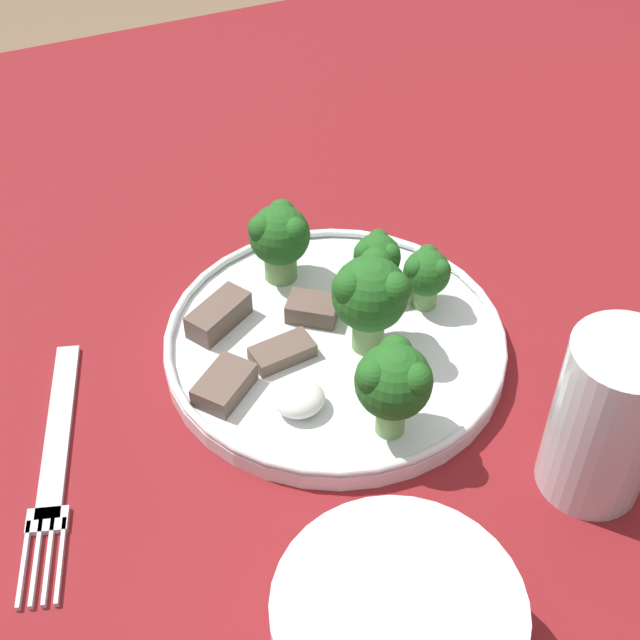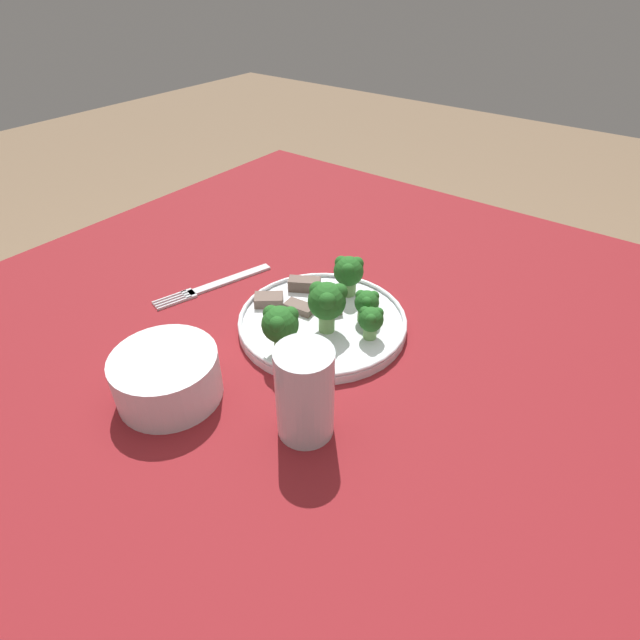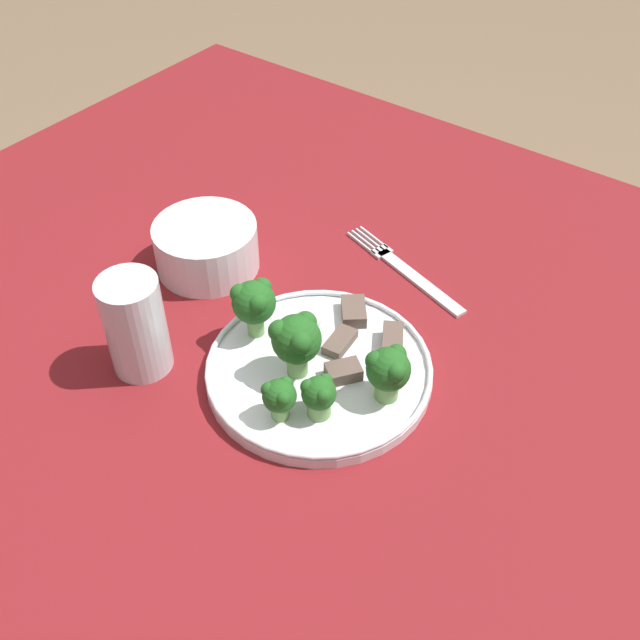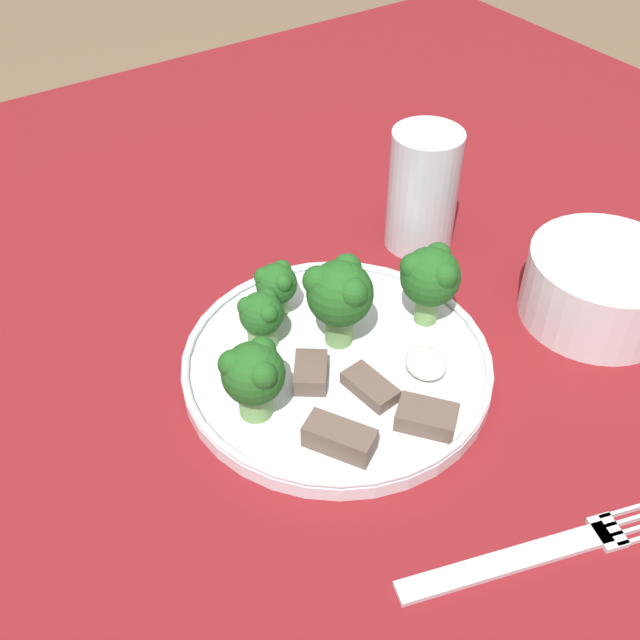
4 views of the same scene
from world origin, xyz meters
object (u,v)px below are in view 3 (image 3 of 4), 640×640
at_px(dinner_plate, 319,370).
at_px(cream_bowl, 207,248).
at_px(fork, 405,270).
at_px(drinking_glass, 136,330).

relative_size(dinner_plate, cream_bowl, 1.91).
relative_size(dinner_plate, fork, 1.21).
bearing_deg(fork, cream_bowl, 124.15).
xyz_separation_m(dinner_plate, cream_bowl, (0.06, 0.21, 0.02)).
bearing_deg(dinner_plate, fork, 5.18).
relative_size(dinner_plate, drinking_glass, 2.10).
bearing_deg(dinner_plate, cream_bowl, 73.46).
distance_m(cream_bowl, drinking_glass, 0.17).
distance_m(dinner_plate, cream_bowl, 0.22).
xyz_separation_m(fork, drinking_glass, (-0.29, 0.14, 0.05)).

